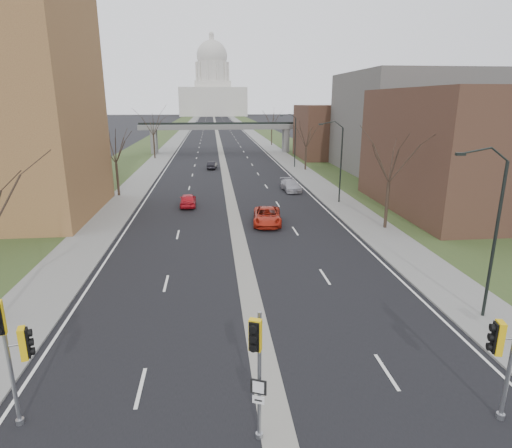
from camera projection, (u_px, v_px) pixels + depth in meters
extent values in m
plane|color=black|center=(274.00, 415.00, 15.33)|extent=(700.00, 700.00, 0.00)
cube|color=black|center=(217.00, 131.00, 158.67)|extent=(20.00, 600.00, 0.01)
cube|color=gray|center=(217.00, 131.00, 158.68)|extent=(1.20, 600.00, 0.02)
cube|color=gray|center=(249.00, 131.00, 159.83)|extent=(4.00, 600.00, 0.12)
cube|color=gray|center=(184.00, 131.00, 157.48)|extent=(4.00, 600.00, 0.12)
cube|color=#304620|center=(265.00, 130.00, 160.42)|extent=(8.00, 600.00, 0.10)
cube|color=#304620|center=(168.00, 131.00, 156.90)|extent=(8.00, 600.00, 0.10)
cube|color=#4E3324|center=(472.00, 151.00, 42.77)|extent=(16.00, 20.00, 12.00)
cube|color=#5F5C57|center=(407.00, 123.00, 65.68)|extent=(18.00, 22.00, 15.00)
cube|color=#4E3324|center=(335.00, 132.00, 82.99)|extent=(14.00, 14.00, 10.00)
cube|color=slate|center=(154.00, 142.00, 89.72)|extent=(1.20, 2.50, 5.00)
cube|color=slate|center=(286.00, 141.00, 92.45)|extent=(1.20, 2.50, 5.00)
cube|color=slate|center=(221.00, 127.00, 90.25)|extent=(34.00, 3.00, 1.00)
cube|color=black|center=(220.00, 124.00, 90.06)|extent=(34.00, 0.15, 0.50)
cube|color=#B9B5A9|center=(213.00, 102.00, 318.36)|extent=(48.00, 42.00, 20.00)
cube|color=#B9B5A9|center=(213.00, 85.00, 315.03)|extent=(26.00, 26.00, 5.00)
cylinder|color=#B9B5A9|center=(212.00, 72.00, 312.53)|extent=(22.00, 22.00, 14.00)
sphere|color=#B9B5A9|center=(212.00, 56.00, 309.47)|extent=(22.00, 22.00, 22.00)
cylinder|color=#B9B5A9|center=(212.00, 39.00, 306.28)|extent=(3.60, 3.60, 4.50)
cylinder|color=black|center=(494.00, 242.00, 21.07)|extent=(0.16, 0.16, 8.00)
cube|color=black|center=(462.00, 154.00, 19.64)|extent=(0.45, 0.18, 0.14)
cylinder|color=black|center=(341.00, 166.00, 45.92)|extent=(0.16, 0.16, 8.00)
cube|color=black|center=(322.00, 124.00, 44.48)|extent=(0.45, 0.18, 0.14)
cylinder|color=black|center=(295.00, 143.00, 70.76)|extent=(0.16, 0.16, 8.00)
cube|color=black|center=(282.00, 116.00, 69.33)|extent=(0.45, 0.18, 0.14)
cylinder|color=#382B21|center=(118.00, 179.00, 49.82)|extent=(0.28, 0.28, 3.75)
cylinder|color=#382B21|center=(154.00, 147.00, 82.24)|extent=(0.28, 0.28, 4.25)
cylinder|color=#382B21|center=(387.00, 205.00, 37.03)|extent=(0.28, 0.28, 4.00)
cylinder|color=#382B21|center=(306.00, 159.00, 68.64)|extent=(0.28, 0.28, 3.50)
cylinder|color=#382B21|center=(272.00, 136.00, 106.76)|extent=(0.28, 0.28, 4.25)
cylinder|color=gray|center=(9.00, 359.00, 14.19)|extent=(0.14, 0.14, 5.14)
cylinder|color=gray|center=(20.00, 421.00, 14.87)|extent=(0.28, 0.28, 0.20)
cube|color=#E0B20D|center=(23.00, 343.00, 14.22)|extent=(0.49, 0.50, 1.14)
cylinder|color=gray|center=(259.00, 378.00, 13.64)|extent=(0.13, 0.13, 4.66)
cylinder|color=gray|center=(259.00, 435.00, 14.27)|extent=(0.25, 0.25, 0.18)
cube|color=#E0B20D|center=(255.00, 335.00, 12.73)|extent=(0.48, 0.48, 1.03)
cube|color=black|center=(259.00, 385.00, 13.72)|extent=(0.51, 0.24, 0.54)
cube|color=silver|center=(259.00, 398.00, 13.86)|extent=(0.39, 0.19, 0.27)
cylinder|color=gray|center=(512.00, 352.00, 14.41)|extent=(0.14, 0.14, 5.35)
cylinder|color=gray|center=(500.00, 416.00, 15.12)|extent=(0.29, 0.29, 0.21)
cube|color=#E0B20D|center=(499.00, 338.00, 14.33)|extent=(0.50, 0.51, 1.18)
imported|color=red|center=(188.00, 200.00, 45.35)|extent=(1.75, 4.15, 1.40)
imported|color=black|center=(212.00, 165.00, 70.35)|extent=(1.74, 3.84, 1.22)
imported|color=#B42513|center=(267.00, 216.00, 38.87)|extent=(3.02, 5.57, 1.48)
imported|color=#9F9EA5|center=(291.00, 185.00, 53.16)|extent=(2.29, 4.92, 1.39)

